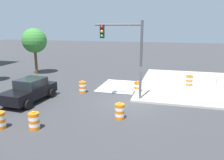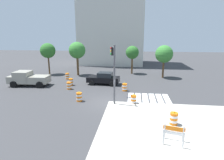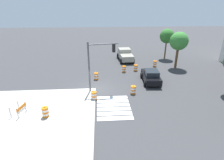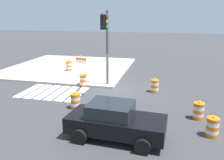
{
  "view_description": "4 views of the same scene",
  "coord_description": "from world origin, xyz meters",
  "px_view_note": "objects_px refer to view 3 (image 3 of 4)",
  "views": [
    {
      "loc": [
        -15.0,
        -2.75,
        5.3
      ],
      "look_at": [
        -0.14,
        1.3,
        1.57
      ],
      "focal_mm": 36.18,
      "sensor_mm": 36.0,
      "label": 1
    },
    {
      "loc": [
        2.41,
        -17.08,
        6.49
      ],
      "look_at": [
        0.01,
        2.34,
        1.74
      ],
      "focal_mm": 29.65,
      "sensor_mm": 36.0,
      "label": 2
    },
    {
      "loc": [
        18.86,
        0.6,
        9.25
      ],
      "look_at": [
        0.48,
        1.88,
        1.34
      ],
      "focal_mm": 28.75,
      "sensor_mm": 36.0,
      "label": 3
    },
    {
      "loc": [
        -3.72,
        16.1,
        5.3
      ],
      "look_at": [
        -0.26,
        1.51,
        1.11
      ],
      "focal_mm": 37.27,
      "sensor_mm": 36.0,
      "label": 4
    }
  ],
  "objects_px": {
    "construction_barricade": "(20,109)",
    "traffic_light_pole": "(99,58)",
    "traffic_barrel_lane_center": "(155,64)",
    "traffic_barrel_median_far": "(94,96)",
    "traffic_barrel_crosswalk_end": "(124,69)",
    "sports_car": "(151,76)",
    "traffic_barrel_median_near": "(96,76)",
    "pickup_truck": "(125,55)",
    "street_tree_corner_lot": "(167,36)",
    "traffic_barrel_far_curb": "(136,68)",
    "traffic_barrel_near_corner": "(133,90)",
    "traffic_barrel_on_sidewalk": "(45,112)",
    "street_tree_streetside_mid": "(179,41)"
  },
  "relations": [
    {
      "from": "pickup_truck",
      "to": "traffic_barrel_on_sidewalk",
      "type": "distance_m",
      "value": 19.22
    },
    {
      "from": "sports_car",
      "to": "traffic_light_pole",
      "type": "bearing_deg",
      "value": -72.1
    },
    {
      "from": "pickup_truck",
      "to": "traffic_barrel_median_far",
      "type": "xyz_separation_m",
      "value": [
        13.9,
        -5.13,
        -0.52
      ]
    },
    {
      "from": "traffic_barrel_near_corner",
      "to": "traffic_barrel_crosswalk_end",
      "type": "xyz_separation_m",
      "value": [
        -6.85,
        -0.12,
        0.0
      ]
    },
    {
      "from": "traffic_barrel_near_corner",
      "to": "traffic_barrel_crosswalk_end",
      "type": "relative_size",
      "value": 1.0
    },
    {
      "from": "traffic_barrel_far_curb",
      "to": "street_tree_corner_lot",
      "type": "distance_m",
      "value": 9.53
    },
    {
      "from": "traffic_barrel_far_curb",
      "to": "traffic_light_pole",
      "type": "distance_m",
      "value": 8.96
    },
    {
      "from": "traffic_barrel_near_corner",
      "to": "traffic_barrel_median_near",
      "type": "xyz_separation_m",
      "value": [
        -4.36,
        -4.12,
        0.0
      ]
    },
    {
      "from": "sports_car",
      "to": "traffic_barrel_near_corner",
      "type": "xyz_separation_m",
      "value": [
        3.0,
        -2.78,
        -0.36
      ]
    },
    {
      "from": "traffic_barrel_median_near",
      "to": "traffic_barrel_lane_center",
      "type": "xyz_separation_m",
      "value": [
        -4.62,
        9.18,
        0.0
      ]
    },
    {
      "from": "traffic_barrel_on_sidewalk",
      "to": "traffic_light_pole",
      "type": "distance_m",
      "value": 7.63
    },
    {
      "from": "traffic_barrel_median_near",
      "to": "traffic_barrel_crosswalk_end",
      "type": "bearing_deg",
      "value": 121.94
    },
    {
      "from": "sports_car",
      "to": "traffic_barrel_on_sidewalk",
      "type": "relative_size",
      "value": 4.32
    },
    {
      "from": "traffic_barrel_on_sidewalk",
      "to": "street_tree_corner_lot",
      "type": "distance_m",
      "value": 24.21
    },
    {
      "from": "street_tree_corner_lot",
      "to": "traffic_barrel_median_far",
      "type": "bearing_deg",
      "value": -40.93
    },
    {
      "from": "pickup_truck",
      "to": "street_tree_corner_lot",
      "type": "distance_m",
      "value": 7.94
    },
    {
      "from": "traffic_barrel_crosswalk_end",
      "to": "traffic_barrel_on_sidewalk",
      "type": "relative_size",
      "value": 1.0
    },
    {
      "from": "construction_barricade",
      "to": "traffic_light_pole",
      "type": "distance_m",
      "value": 8.95
    },
    {
      "from": "traffic_barrel_on_sidewalk",
      "to": "street_tree_streetside_mid",
      "type": "relative_size",
      "value": 0.19
    },
    {
      "from": "traffic_barrel_lane_center",
      "to": "street_tree_streetside_mid",
      "type": "xyz_separation_m",
      "value": [
        0.73,
        3.07,
        3.61
      ]
    },
    {
      "from": "traffic_barrel_near_corner",
      "to": "street_tree_streetside_mid",
      "type": "distance_m",
      "value": 12.14
    },
    {
      "from": "traffic_barrel_median_far",
      "to": "traffic_light_pole",
      "type": "bearing_deg",
      "value": 161.81
    },
    {
      "from": "traffic_barrel_far_curb",
      "to": "traffic_light_pole",
      "type": "relative_size",
      "value": 0.19
    },
    {
      "from": "traffic_barrel_far_curb",
      "to": "street_tree_corner_lot",
      "type": "height_order",
      "value": "street_tree_corner_lot"
    },
    {
      "from": "traffic_barrel_lane_center",
      "to": "construction_barricade",
      "type": "height_order",
      "value": "construction_barricade"
    },
    {
      "from": "traffic_barrel_median_far",
      "to": "street_tree_streetside_mid",
      "type": "distance_m",
      "value": 15.97
    },
    {
      "from": "pickup_truck",
      "to": "traffic_barrel_median_near",
      "type": "xyz_separation_m",
      "value": [
        8.46,
        -4.94,
        -0.52
      ]
    },
    {
      "from": "traffic_barrel_far_curb",
      "to": "street_tree_streetside_mid",
      "type": "relative_size",
      "value": 0.19
    },
    {
      "from": "traffic_barrel_median_far",
      "to": "construction_barricade",
      "type": "relative_size",
      "value": 0.74
    },
    {
      "from": "sports_car",
      "to": "traffic_light_pole",
      "type": "height_order",
      "value": "traffic_light_pole"
    },
    {
      "from": "sports_car",
      "to": "construction_barricade",
      "type": "height_order",
      "value": "sports_car"
    },
    {
      "from": "traffic_barrel_on_sidewalk",
      "to": "pickup_truck",
      "type": "bearing_deg",
      "value": 151.27
    },
    {
      "from": "traffic_barrel_near_corner",
      "to": "street_tree_corner_lot",
      "type": "distance_m",
      "value": 15.98
    },
    {
      "from": "traffic_barrel_median_near",
      "to": "traffic_barrel_lane_center",
      "type": "relative_size",
      "value": 1.0
    },
    {
      "from": "traffic_barrel_crosswalk_end",
      "to": "traffic_barrel_far_curb",
      "type": "height_order",
      "value": "same"
    },
    {
      "from": "traffic_barrel_far_curb",
      "to": "construction_barricade",
      "type": "height_order",
      "value": "construction_barricade"
    },
    {
      "from": "traffic_barrel_crosswalk_end",
      "to": "construction_barricade",
      "type": "relative_size",
      "value": 0.74
    },
    {
      "from": "traffic_barrel_near_corner",
      "to": "traffic_barrel_lane_center",
      "type": "xyz_separation_m",
      "value": [
        -8.98,
        5.06,
        0.0
      ]
    },
    {
      "from": "sports_car",
      "to": "traffic_barrel_crosswalk_end",
      "type": "xyz_separation_m",
      "value": [
        -3.85,
        -2.9,
        -0.36
      ]
    },
    {
      "from": "traffic_barrel_crosswalk_end",
      "to": "traffic_barrel_median_far",
      "type": "distance_m",
      "value": 8.97
    },
    {
      "from": "traffic_barrel_median_near",
      "to": "construction_barricade",
      "type": "distance_m",
      "value": 10.32
    },
    {
      "from": "traffic_barrel_crosswalk_end",
      "to": "traffic_barrel_on_sidewalk",
      "type": "height_order",
      "value": "traffic_barrel_on_sidewalk"
    },
    {
      "from": "traffic_barrel_lane_center",
      "to": "traffic_barrel_median_far",
      "type": "bearing_deg",
      "value": -42.95
    },
    {
      "from": "traffic_barrel_far_curb",
      "to": "traffic_barrel_median_far",
      "type": "bearing_deg",
      "value": -35.67
    },
    {
      "from": "construction_barricade",
      "to": "street_tree_streetside_mid",
      "type": "distance_m",
      "value": 22.5
    },
    {
      "from": "pickup_truck",
      "to": "traffic_barrel_far_curb",
      "type": "bearing_deg",
      "value": 8.71
    },
    {
      "from": "traffic_barrel_on_sidewalk",
      "to": "construction_barricade",
      "type": "distance_m",
      "value": 2.33
    },
    {
      "from": "construction_barricade",
      "to": "traffic_barrel_median_far",
      "type": "bearing_deg",
      "value": 111.35
    },
    {
      "from": "sports_car",
      "to": "traffic_barrel_median_near",
      "type": "distance_m",
      "value": 7.04
    },
    {
      "from": "sports_car",
      "to": "traffic_barrel_median_far",
      "type": "bearing_deg",
      "value": -60.05
    }
  ]
}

